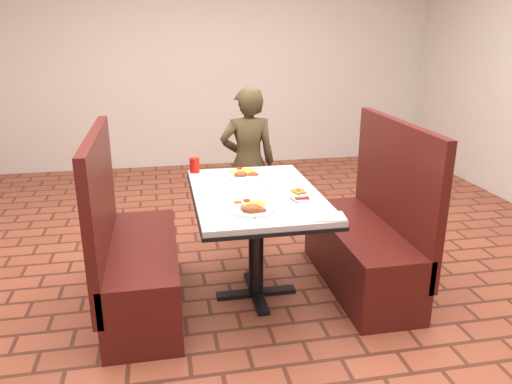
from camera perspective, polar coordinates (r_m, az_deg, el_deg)
dining_table at (r=3.25m, az=-0.00°, el=-1.61°), size 0.81×1.21×0.75m
booth_bench_left at (r=3.33m, az=-13.74°, el=-7.72°), size 0.47×1.20×1.17m
booth_bench_right at (r=3.60m, az=12.64°, el=-5.59°), size 0.47×1.20×1.17m
diner_person at (r=4.29m, az=-0.92°, el=3.36°), size 0.49×0.33×1.30m
near_dinner_plate at (r=2.89m, az=-0.53°, el=-1.55°), size 0.27×0.27×0.08m
far_dinner_plate at (r=3.56m, az=-1.38°, el=2.28°), size 0.29×0.29×0.07m
plantain_plate at (r=3.19m, az=4.90°, el=-0.03°), size 0.17×0.17×0.03m
maroon_napkin at (r=3.13m, az=5.22°, el=-0.60°), size 0.10×0.10×0.00m
spoon_utensil at (r=3.06m, az=4.33°, el=-0.97°), size 0.04×0.12×0.00m
red_tumbler at (r=3.67m, az=-7.04°, el=3.08°), size 0.07×0.07×0.11m
paper_napkin at (r=2.82m, az=8.26°, el=-2.81°), size 0.20×0.16×0.01m
knife_utensil at (r=2.83m, az=-0.09°, el=-2.41°), size 0.05×0.16×0.00m
fork_utensil at (r=2.88m, az=-0.15°, el=-2.09°), size 0.07×0.12×0.00m
lettuce_shreds at (r=3.28m, az=0.49°, el=0.38°), size 0.28×0.32×0.00m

